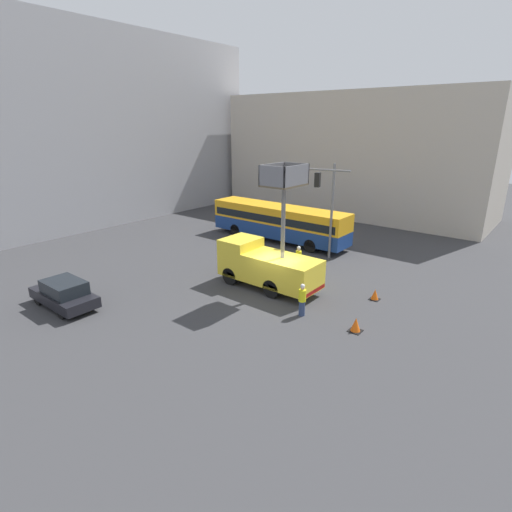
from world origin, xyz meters
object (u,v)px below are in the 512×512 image
at_px(road_worker_near_truck, 302,300).
at_px(traffic_cone_near_truck, 356,325).
at_px(road_worker_directing, 298,259).
at_px(traffic_light_pole, 328,199).
at_px(traffic_cone_mid_road, 375,295).
at_px(parked_car_curbside, 64,294).
at_px(city_bus, 279,220).
at_px(utility_truck, 267,263).

height_order(road_worker_near_truck, traffic_cone_near_truck, road_worker_near_truck).
bearing_deg(road_worker_directing, traffic_light_pole, 137.26).
xyz_separation_m(traffic_cone_near_truck, traffic_cone_mid_road, (4.04, 0.75, -0.04)).
xyz_separation_m(traffic_cone_near_truck, parked_car_curbside, (-7.39, 13.46, 0.44)).
height_order(city_bus, road_worker_near_truck, city_bus).
relative_size(road_worker_near_truck, traffic_cone_mid_road, 2.84).
bearing_deg(traffic_light_pole, traffic_cone_near_truck, -141.79).
xyz_separation_m(city_bus, traffic_cone_near_truck, (-10.28, -11.97, -1.42)).
relative_size(utility_truck, parked_car_curbside, 1.73).
relative_size(utility_truck, road_worker_directing, 4.03).
bearing_deg(city_bus, parked_car_curbside, 71.30).
relative_size(utility_truck, city_bus, 0.60).
height_order(traffic_light_pole, traffic_cone_near_truck, traffic_light_pole).
height_order(city_bus, parked_car_curbside, city_bus).
distance_m(city_bus, road_worker_near_truck, 13.88).
bearing_deg(road_worker_near_truck, road_worker_directing, -55.81).
xyz_separation_m(city_bus, traffic_cone_mid_road, (-6.24, -11.22, -1.46)).
relative_size(road_worker_near_truck, traffic_cone_near_truck, 2.52).
height_order(city_bus, traffic_cone_mid_road, city_bus).
height_order(traffic_cone_mid_road, parked_car_curbside, parked_car_curbside).
bearing_deg(traffic_cone_mid_road, parked_car_curbside, 131.96).
xyz_separation_m(utility_truck, parked_car_curbside, (-9.00, 6.86, -0.82)).
xyz_separation_m(utility_truck, traffic_light_pole, (6.23, -0.42, 3.00)).
xyz_separation_m(city_bus, parked_car_curbside, (-17.67, 1.49, -0.98)).
bearing_deg(city_bus, road_worker_directing, 121.88).
distance_m(traffic_light_pole, road_worker_near_truck, 9.45).
height_order(traffic_light_pole, road_worker_directing, traffic_light_pole).
bearing_deg(utility_truck, traffic_cone_mid_road, -67.50).
bearing_deg(city_bus, road_worker_near_truck, 116.94).
bearing_deg(traffic_cone_near_truck, traffic_light_pole, 38.21).
height_order(road_worker_directing, traffic_cone_mid_road, road_worker_directing).
relative_size(traffic_light_pole, road_worker_near_truck, 3.89).
relative_size(city_bus, road_worker_directing, 6.72).
distance_m(utility_truck, road_worker_directing, 3.40).
xyz_separation_m(traffic_light_pole, road_worker_near_truck, (-8.06, -3.27, -3.71)).
bearing_deg(traffic_cone_near_truck, city_bus, 49.34).
bearing_deg(traffic_cone_mid_road, road_worker_directing, 80.99).
bearing_deg(traffic_light_pole, utility_truck, 176.15).
distance_m(city_bus, parked_car_curbside, 17.76).
height_order(city_bus, traffic_cone_near_truck, city_bus).
height_order(utility_truck, traffic_cone_mid_road, utility_truck).
distance_m(city_bus, traffic_cone_near_truck, 15.84).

